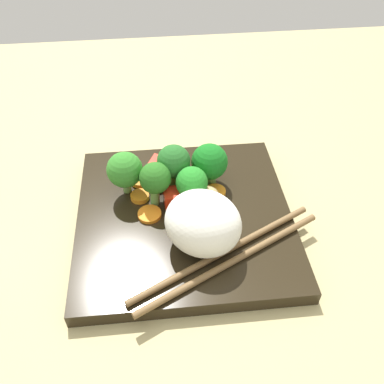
{
  "coord_description": "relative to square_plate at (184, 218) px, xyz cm",
  "views": [
    {
      "loc": [
        34.94,
        -3.01,
        38.7
      ],
      "look_at": [
        -1.41,
        1.11,
        3.87
      ],
      "focal_mm": 39.4,
      "sensor_mm": 36.0,
      "label": 1
    }
  ],
  "objects": [
    {
      "name": "pepper_chunk_1",
      "position": [
        -5.71,
        -2.72,
        1.78
      ],
      "size": [
        2.87,
        3.54,
        1.7
      ],
      "primitive_type": "cube",
      "rotation": [
        0.0,
        0.0,
        1.73
      ],
      "color": "red",
      "rests_on": "square_plate"
    },
    {
      "name": "square_plate",
      "position": [
        0.0,
        0.0,
        0.0
      ],
      "size": [
        25.89,
        25.89,
        1.87
      ],
      "primitive_type": "cube",
      "rotation": [
        0.0,
        0.0,
        -0.01
      ],
      "color": "black",
      "rests_on": "ground_plane"
    },
    {
      "name": "broccoli_floret_4",
      "position": [
        -4.25,
        -6.72,
        4.72
      ],
      "size": [
        4.39,
        4.39,
        6.15
      ],
      "color": "#71A14C",
      "rests_on": "square_plate"
    },
    {
      "name": "broccoli_floret_3",
      "position": [
        -5.08,
        3.72,
        4.3
      ],
      "size": [
        4.6,
        4.6,
        5.88
      ],
      "color": "#619642",
      "rests_on": "square_plate"
    },
    {
      "name": "carrot_slice_2",
      "position": [
        -6.06,
        -5.14,
        1.22
      ],
      "size": [
        3.31,
        3.31,
        0.58
      ],
      "primitive_type": "cylinder",
      "rotation": [
        0.0,
        0.0,
        2.19
      ],
      "color": "orange",
      "rests_on": "square_plate"
    },
    {
      "name": "carrot_slice_4",
      "position": [
        -6.31,
        1.12,
        1.25
      ],
      "size": [
        2.71,
        2.71,
        0.62
      ],
      "primitive_type": "cylinder",
      "rotation": [
        0.0,
        0.0,
        1.62
      ],
      "color": "gold",
      "rests_on": "square_plate"
    },
    {
      "name": "pepper_chunk_3",
      "position": [
        0.68,
        0.53,
        1.6
      ],
      "size": [
        3.46,
        3.43,
        1.33
      ],
      "primitive_type": "cube",
      "rotation": [
        0.0,
        0.0,
        2.47
      ],
      "color": "red",
      "rests_on": "square_plate"
    },
    {
      "name": "carrot_slice_0",
      "position": [
        -3.12,
        -5.23,
        1.24
      ],
      "size": [
        3.24,
        3.24,
        0.61
      ],
      "primitive_type": "cylinder",
      "rotation": [
        0.0,
        0.0,
        5.31
      ],
      "color": "orange",
      "rests_on": "square_plate"
    },
    {
      "name": "rice_mound",
      "position": [
        4.93,
        1.57,
        4.31
      ],
      "size": [
        11.39,
        11.49,
        6.75
      ],
      "primitive_type": "ellipsoid",
      "rotation": [
        0.0,
        0.0,
        0.86
      ],
      "color": "white",
      "rests_on": "square_plate"
    },
    {
      "name": "pepper_chunk_0",
      "position": [
        -7.91,
        -2.37,
        1.83
      ],
      "size": [
        3.55,
        3.59,
        1.8
      ],
      "primitive_type": "cube",
      "rotation": [
        0.0,
        0.0,
        2.69
      ],
      "color": "red",
      "rests_on": "square_plate"
    },
    {
      "name": "broccoli_floret_2",
      "position": [
        -4.68,
        -0.78,
        5.08
      ],
      "size": [
        4.13,
        4.13,
        6.38
      ],
      "color": "#659A39",
      "rests_on": "square_plate"
    },
    {
      "name": "broccoli_floret_0",
      "position": [
        -2.39,
        -3.18,
        4.61
      ],
      "size": [
        3.82,
        3.82,
        5.78
      ],
      "color": "#64A149",
      "rests_on": "square_plate"
    },
    {
      "name": "ground_plane",
      "position": [
        0.0,
        0.0,
        -1.93
      ],
      "size": [
        110.0,
        110.0,
        2.0
      ],
      "primitive_type": "cube",
      "color": "tan"
    },
    {
      "name": "carrot_slice_5",
      "position": [
        -0.13,
        -4.16,
        1.16
      ],
      "size": [
        3.49,
        3.49,
        0.45
      ],
      "primitive_type": "cylinder",
      "rotation": [
        0.0,
        0.0,
        3.41
      ],
      "color": "orange",
      "rests_on": "square_plate"
    },
    {
      "name": "broccoli_floret_1",
      "position": [
        -1.68,
        1.09,
        4.03
      ],
      "size": [
        3.84,
        3.84,
        5.4
      ],
      "color": "#73B155",
      "rests_on": "square_plate"
    },
    {
      "name": "chicken_piece_0",
      "position": [
        -4.16,
        1.57,
        2.03
      ],
      "size": [
        3.76,
        3.65,
        2.19
      ],
      "primitive_type": "ellipsoid",
      "rotation": [
        0.0,
        0.0,
        3.67
      ],
      "color": "tan",
      "rests_on": "square_plate"
    },
    {
      "name": "pepper_chunk_2",
      "position": [
        -1.47,
        -1.25,
        2.04
      ],
      "size": [
        2.39,
        2.21,
        2.21
      ],
      "primitive_type": "cube",
      "rotation": [
        0.0,
        0.0,
        1.64
      ],
      "color": "red",
      "rests_on": "square_plate"
    },
    {
      "name": "chicken_piece_1",
      "position": [
        -1.0,
        2.87,
        2.23
      ],
      "size": [
        4.33,
        4.26,
        2.59
      ],
      "primitive_type": "ellipsoid",
      "rotation": [
        0.0,
        0.0,
        2.46
      ],
      "color": "tan",
      "rests_on": "square_plate"
    },
    {
      "name": "chopstick_pair",
      "position": [
        7.42,
        4.04,
        1.31
      ],
      "size": [
        12.71,
        22.37,
        0.74
      ],
      "rotation": [
        0.0,
        0.0,
        2.03
      ],
      "color": "brown",
      "rests_on": "square_plate"
    },
    {
      "name": "carrot_slice_1",
      "position": [
        -8.67,
        -0.25,
        1.17
      ],
      "size": [
        3.49,
        3.49,
        0.47
      ],
      "primitive_type": "cylinder",
      "rotation": [
        0.0,
        0.0,
        1.68
      ],
      "color": "orange",
      "rests_on": "square_plate"
    },
    {
      "name": "carrot_slice_3",
      "position": [
        -2.82,
        4.22,
        1.24
      ],
      "size": [
        3.72,
        3.72,
        0.6
      ],
      "primitive_type": "cylinder",
      "rotation": [
        0.0,
        0.0,
        3.89
      ],
      "color": "orange",
      "rests_on": "square_plate"
    }
  ]
}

